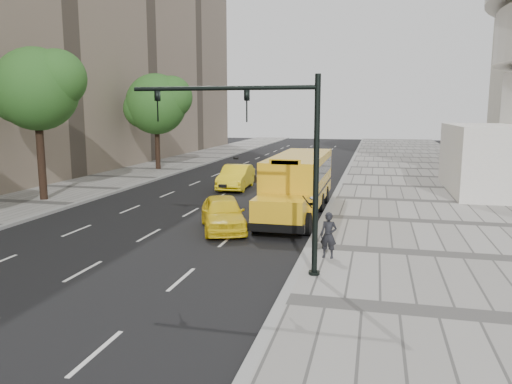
% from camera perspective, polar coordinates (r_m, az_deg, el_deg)
% --- Properties ---
extents(ground, '(140.00, 140.00, 0.00)m').
position_cam_1_polar(ground, '(26.17, -5.41, -2.43)').
color(ground, black).
rests_on(ground, ground).
extents(sidewalk_museum, '(12.00, 140.00, 0.15)m').
position_cam_1_polar(sidewalk_museum, '(25.05, 21.59, -3.42)').
color(sidewalk_museum, gray).
rests_on(sidewalk_museum, ground).
extents(sidewalk_far, '(6.00, 140.00, 0.15)m').
position_cam_1_polar(sidewalk_far, '(31.45, -24.75, -1.13)').
color(sidewalk_far, gray).
rests_on(sidewalk_far, ground).
extents(curb_museum, '(0.30, 140.00, 0.15)m').
position_cam_1_polar(curb_museum, '(24.89, 7.78, -2.91)').
color(curb_museum, gray).
rests_on(curb_museum, ground).
extents(curb_far, '(0.30, 140.00, 0.15)m').
position_cam_1_polar(curb_far, '(29.70, -20.19, -1.41)').
color(curb_far, gray).
rests_on(curb_far, ground).
extents(tree_b, '(5.27, 4.69, 8.84)m').
position_cam_1_polar(tree_b, '(31.38, -23.69, 10.78)').
color(tree_b, black).
rests_on(tree_b, ground).
extents(tree_c, '(5.94, 5.28, 8.49)m').
position_cam_1_polar(tree_c, '(45.10, -11.23, 9.89)').
color(tree_c, black).
rests_on(tree_c, ground).
extents(school_bus, '(2.96, 11.56, 3.19)m').
position_cam_1_polar(school_bus, '(26.17, 4.91, 1.50)').
color(school_bus, gold).
rests_on(school_bus, ground).
extents(taxi_near, '(3.41, 4.89, 1.55)m').
position_cam_1_polar(taxi_near, '(22.36, -3.80, -2.42)').
color(taxi_near, yellow).
rests_on(taxi_near, ground).
extents(taxi_far, '(1.96, 5.01, 1.62)m').
position_cam_1_polar(taxi_far, '(34.03, -2.29, 1.72)').
color(taxi_far, yellow).
rests_on(taxi_far, ground).
extents(pedestrian, '(0.65, 0.49, 1.63)m').
position_cam_1_polar(pedestrian, '(17.81, 8.29, -4.91)').
color(pedestrian, black).
rests_on(pedestrian, sidewalk_museum).
extents(traffic_signal, '(6.18, 0.36, 6.40)m').
position_cam_1_polar(traffic_signal, '(15.65, 1.79, 4.83)').
color(traffic_signal, black).
rests_on(traffic_signal, ground).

